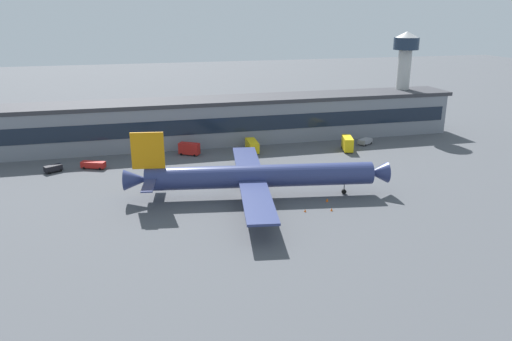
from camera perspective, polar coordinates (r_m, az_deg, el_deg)
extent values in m
plane|color=#4C4F54|center=(114.04, -1.29, -2.81)|extent=(600.00, 600.00, 0.00)
cube|color=gray|center=(157.99, -5.34, 5.47)|extent=(159.67, 14.57, 12.76)
cube|color=#38383D|center=(156.63, -5.41, 7.96)|extent=(162.87, 14.86, 1.20)
cube|color=#192333|center=(150.78, -4.89, 5.12)|extent=(156.48, 0.16, 4.59)
cylinder|color=navy|center=(111.25, 0.51, -0.65)|extent=(51.11, 12.98, 5.06)
cone|color=navy|center=(117.00, 13.78, -0.23)|extent=(5.25, 5.46, 4.80)
cone|color=navy|center=(111.93, -13.50, -1.05)|extent=(6.21, 5.37, 4.55)
cube|color=orange|center=(109.63, -12.32, 2.24)|extent=(7.07, 1.60, 8.09)
cube|color=navy|center=(116.51, -11.58, 0.24)|extent=(3.80, 9.37, 0.30)
cube|color=navy|center=(106.03, -12.18, -1.59)|extent=(3.80, 9.37, 0.30)
cube|color=navy|center=(124.50, -1.06, 1.16)|extent=(9.52, 23.58, 0.50)
cube|color=navy|center=(98.16, 0.18, -3.57)|extent=(9.52, 23.58, 0.50)
cylinder|color=#99999E|center=(121.85, -0.46, -0.10)|extent=(4.56, 3.40, 2.78)
cylinder|color=#99999E|center=(102.10, 0.55, -3.78)|extent=(4.56, 3.40, 2.78)
cylinder|color=black|center=(116.20, 10.05, -2.40)|extent=(1.16, 0.67, 1.10)
cylinder|color=slate|center=(115.70, 10.09, -1.71)|extent=(0.24, 0.24, 2.42)
cylinder|color=black|center=(114.64, -0.88, -2.40)|extent=(1.16, 0.67, 1.10)
cylinder|color=slate|center=(114.13, -0.88, -1.70)|extent=(0.24, 0.24, 2.42)
cylinder|color=black|center=(110.40, -0.69, -3.22)|extent=(1.16, 0.67, 1.10)
cylinder|color=slate|center=(109.87, -0.69, -2.50)|extent=(0.24, 0.24, 2.42)
cylinder|color=#B7B7B2|center=(182.72, 16.41, 8.87)|extent=(4.48, 4.48, 27.41)
cylinder|color=#1E2D42|center=(181.07, 16.86, 13.77)|extent=(8.51, 8.51, 4.00)
cone|color=#A5A5A5|center=(180.91, 16.95, 14.71)|extent=(7.66, 7.66, 2.00)
cube|color=yellow|center=(151.53, 10.44, 3.09)|extent=(4.42, 7.63, 3.80)
cube|color=black|center=(149.45, 10.58, 3.17)|extent=(2.98, 3.07, 0.95)
cylinder|color=black|center=(149.82, 10.99, 2.13)|extent=(0.48, 0.75, 0.70)
cylinder|color=black|center=(149.44, 10.11, 2.14)|extent=(0.48, 0.75, 0.70)
cylinder|color=black|center=(154.61, 10.69, 2.64)|extent=(0.48, 0.75, 0.70)
cylinder|color=black|center=(154.23, 9.83, 2.65)|extent=(0.48, 0.75, 0.70)
cube|color=yellow|center=(140.69, -12.10, 1.34)|extent=(2.24, 3.73, 1.50)
cube|color=black|center=(141.56, -12.10, 1.56)|extent=(1.92, 1.38, 0.38)
cylinder|color=black|center=(142.15, -12.43, 1.17)|extent=(0.35, 0.72, 0.70)
cylinder|color=black|center=(142.08, -11.71, 1.21)|extent=(0.35, 0.72, 0.70)
cylinder|color=black|center=(139.73, -12.45, 0.87)|extent=(0.35, 0.72, 0.70)
cylinder|color=black|center=(139.67, -11.72, 0.92)|extent=(0.35, 0.72, 0.70)
cube|color=red|center=(139.14, -18.17, 0.65)|extent=(6.67, 4.34, 1.60)
cube|color=black|center=(139.84, -18.83, 0.81)|extent=(2.78, 2.57, 0.40)
cylinder|color=black|center=(139.62, -19.12, 0.27)|extent=(0.76, 0.55, 0.70)
cylinder|color=black|center=(141.13, -18.79, 0.49)|extent=(0.76, 0.55, 0.70)
cylinder|color=black|center=(137.62, -17.46, 0.19)|extent=(0.76, 0.55, 0.70)
cylinder|color=black|center=(139.16, -17.15, 0.41)|extent=(0.76, 0.55, 0.70)
cube|color=yellow|center=(148.04, -0.45, 2.88)|extent=(3.23, 8.53, 3.00)
cube|color=black|center=(145.69, -0.28, 2.87)|extent=(2.73, 3.07, 0.75)
cylinder|color=black|center=(145.90, 0.26, 2.04)|extent=(0.34, 0.71, 0.70)
cylinder|color=black|center=(145.44, -0.72, 1.98)|extent=(0.34, 0.71, 0.70)
cylinder|color=black|center=(151.45, -0.19, 2.64)|extent=(0.34, 0.71, 0.70)
cylinder|color=black|center=(151.00, -1.13, 2.59)|extent=(0.34, 0.71, 0.70)
cube|color=black|center=(139.78, -22.25, 0.25)|extent=(4.75, 3.89, 1.50)
cube|color=black|center=(140.13, -21.81, 0.48)|extent=(2.22, 2.29, 0.38)
cylinder|color=black|center=(141.31, -21.79, 0.17)|extent=(0.75, 0.62, 0.70)
cylinder|color=black|center=(139.80, -21.50, 0.02)|extent=(0.75, 0.62, 0.70)
cylinder|color=black|center=(140.21, -22.92, -0.10)|extent=(0.75, 0.62, 0.70)
cylinder|color=black|center=(138.69, -22.65, -0.26)|extent=(0.75, 0.62, 0.70)
cube|color=gray|center=(159.75, 12.40, 3.29)|extent=(5.45, 4.77, 1.40)
cube|color=black|center=(160.79, 12.65, 3.47)|extent=(2.70, 2.92, 0.35)
cylinder|color=black|center=(161.90, 12.34, 3.23)|extent=(0.75, 0.63, 0.70)
cylinder|color=black|center=(160.77, 13.05, 3.08)|extent=(0.75, 0.63, 0.70)
cylinder|color=black|center=(159.11, 11.71, 3.02)|extent=(0.75, 0.63, 0.70)
cylinder|color=black|center=(157.95, 12.43, 2.86)|extent=(0.75, 0.63, 0.70)
cube|color=red|center=(145.84, -7.67, 2.52)|extent=(6.36, 5.20, 3.20)
cube|color=black|center=(146.36, -8.26, 2.81)|extent=(2.95, 2.98, 0.80)
cylinder|color=black|center=(146.22, -8.56, 1.87)|extent=(0.75, 0.62, 0.70)
cylinder|color=black|center=(148.08, -8.20, 2.09)|extent=(0.75, 0.62, 0.70)
cylinder|color=black|center=(144.48, -7.06, 1.74)|extent=(0.75, 0.62, 0.70)
cylinder|color=black|center=(146.37, -6.72, 1.96)|extent=(0.75, 0.62, 0.70)
cone|color=#F2590C|center=(105.13, 5.66, -4.59)|extent=(0.48, 0.48, 0.60)
cone|color=#F2590C|center=(111.20, 8.16, -3.35)|extent=(0.59, 0.59, 0.74)
cone|color=#F2590C|center=(102.37, 0.12, -5.13)|extent=(0.48, 0.48, 0.61)
cone|color=#F2590C|center=(106.26, 8.67, -4.44)|extent=(0.52, 0.52, 0.65)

